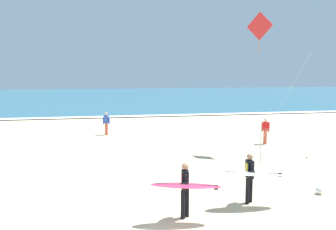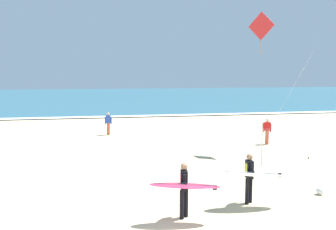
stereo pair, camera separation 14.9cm
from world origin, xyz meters
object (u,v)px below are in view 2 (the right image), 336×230
object	(u,v)px
kite_diamond_scarlet_near	(262,29)
bystander_blue_top	(108,123)
surfer_trailing	(251,175)
lifeguard_flag	(263,139)
beach_ball	(320,191)
surfer_lead	(184,186)
bystander_red_top	(267,131)

from	to	relation	value
kite_diamond_scarlet_near	bystander_blue_top	world-z (taller)	kite_diamond_scarlet_near
surfer_trailing	lifeguard_flag	size ratio (longest dim) A/B	1.05
lifeguard_flag	beach_ball	distance (m)	4.56
lifeguard_flag	surfer_lead	bearing A→B (deg)	-131.97
surfer_lead	beach_ball	distance (m)	5.58
surfer_lead	lifeguard_flag	size ratio (longest dim) A/B	1.02
surfer_trailing	bystander_blue_top	size ratio (longest dim) A/B	1.39
surfer_lead	lifeguard_flag	distance (m)	7.74
kite_diamond_scarlet_near	beach_ball	xyz separation A→B (m)	(-0.93, -7.28, -6.59)
surfer_lead	bystander_red_top	xyz separation A→B (m)	(7.63, 10.43, -0.23)
surfer_lead	lifeguard_flag	bearing A→B (deg)	48.03
bystander_blue_top	kite_diamond_scarlet_near	bearing A→B (deg)	-41.01
surfer_trailing	lifeguard_flag	world-z (taller)	lifeguard_flag
beach_ball	surfer_trailing	bearing A→B (deg)	-169.73
surfer_trailing	bystander_blue_top	bearing A→B (deg)	106.05
lifeguard_flag	beach_ball	xyz separation A→B (m)	(0.17, -4.42, -1.13)
beach_ball	bystander_red_top	bearing A→B (deg)	75.88
surfer_lead	bystander_red_top	size ratio (longest dim) A/B	1.35
lifeguard_flag	bystander_blue_top	bearing A→B (deg)	125.24
kite_diamond_scarlet_near	bystander_red_top	world-z (taller)	kite_diamond_scarlet_near
bystander_red_top	lifeguard_flag	size ratio (longest dim) A/B	0.76
bystander_blue_top	bystander_red_top	size ratio (longest dim) A/B	1.00
kite_diamond_scarlet_near	bystander_red_top	bearing A→B (deg)	53.26
bystander_red_top	kite_diamond_scarlet_near	bearing A→B (deg)	-126.74
surfer_lead	kite_diamond_scarlet_near	bearing A→B (deg)	53.94
surfer_trailing	bystander_blue_top	xyz separation A→B (m)	(-4.27, 14.85, -0.23)
surfer_lead	bystander_blue_top	xyz separation A→B (m)	(-1.83, 15.66, -0.23)
bystander_blue_top	bystander_red_top	world-z (taller)	same
surfer_trailing	beach_ball	xyz separation A→B (m)	(2.90, 0.53, -0.91)
surfer_trailing	beach_ball	bearing A→B (deg)	10.27
surfer_trailing	bystander_red_top	size ratio (longest dim) A/B	1.39
bystander_red_top	lifeguard_flag	distance (m)	5.31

